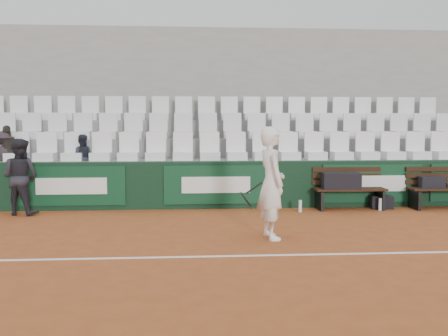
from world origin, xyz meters
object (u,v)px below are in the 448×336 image
at_px(sports_bag_left, 341,181).
at_px(sports_bag_right, 432,182).
at_px(sports_bag_ground, 381,202).
at_px(water_bottle_far, 380,204).
at_px(water_bottle_near, 300,206).
at_px(tennis_player, 271,183).
at_px(ball_kid, 20,177).
at_px(spectator_c, 81,137).
at_px(spectator_a, 4,136).
at_px(bench_right, 444,198).
at_px(bench_left, 350,199).
at_px(spectator_b, 7,133).

bearing_deg(sports_bag_left, sports_bag_right, 0.40).
bearing_deg(sports_bag_ground, sports_bag_right, -4.86).
relative_size(sports_bag_ground, water_bottle_far, 1.74).
distance_m(sports_bag_right, water_bottle_far, 1.27).
relative_size(sports_bag_left, water_bottle_near, 3.15).
relative_size(tennis_player, ball_kid, 1.16).
distance_m(sports_bag_left, sports_bag_ground, 1.04).
xyz_separation_m(sports_bag_left, spectator_c, (-5.54, 0.96, 0.90)).
relative_size(ball_kid, spectator_a, 1.38).
bearing_deg(sports_bag_ground, tennis_player, -137.20).
bearing_deg(water_bottle_near, bench_right, 3.41).
height_order(sports_bag_right, ball_kid, ball_kid).
bearing_deg(sports_bag_right, ball_kid, -179.24).
bearing_deg(bench_left, ball_kid, -178.79).
height_order(water_bottle_near, spectator_b, spectator_b).
bearing_deg(sports_bag_right, bench_left, 179.06).
xyz_separation_m(ball_kid, spectator_c, (1.00, 1.06, 0.75)).
distance_m(water_bottle_near, ball_kid, 5.66).
bearing_deg(bench_right, sports_bag_ground, 174.72).
bearing_deg(spectator_a, bench_left, 157.13).
bearing_deg(spectator_a, sports_bag_ground, 158.17).
xyz_separation_m(sports_bag_right, spectator_b, (-9.09, 0.94, 1.04)).
relative_size(sports_bag_ground, spectator_a, 0.41).
bearing_deg(ball_kid, bench_right, -164.12).
height_order(bench_left, bench_right, same).
bearing_deg(spectator_b, bench_left, 160.05).
height_order(sports_bag_left, spectator_a, spectator_a).
bearing_deg(sports_bag_left, spectator_a, 172.41).
relative_size(sports_bag_ground, spectator_c, 0.44).
distance_m(bench_left, spectator_c, 5.95).
xyz_separation_m(bench_right, water_bottle_near, (-3.15, -0.19, -0.10)).
bearing_deg(bench_right, sports_bag_right, 173.07).
relative_size(water_bottle_near, tennis_player, 0.14).
bearing_deg(water_bottle_far, sports_bag_left, 169.90).
relative_size(sports_bag_right, sports_bag_ground, 1.12).
xyz_separation_m(water_bottle_far, spectator_b, (-7.92, 1.10, 1.48)).
height_order(bench_left, tennis_player, tennis_player).
distance_m(bench_right, water_bottle_near, 3.16).
relative_size(sports_bag_right, spectator_c, 0.49).
bearing_deg(bench_left, water_bottle_near, -167.40).
xyz_separation_m(sports_bag_ground, ball_kid, (-7.45, -0.20, 0.62)).
bearing_deg(spectator_b, water_bottle_far, 159.26).
relative_size(water_bottle_far, tennis_player, 0.15).
distance_m(tennis_player, spectator_b, 6.31).
height_order(bench_right, ball_kid, ball_kid).
xyz_separation_m(water_bottle_near, spectator_b, (-6.21, 1.16, 1.49)).
bearing_deg(sports_bag_ground, spectator_a, 173.99).
height_order(ball_kid, spectator_c, spectator_c).
relative_size(bench_right, water_bottle_near, 6.06).
distance_m(spectator_a, spectator_b, 0.10).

